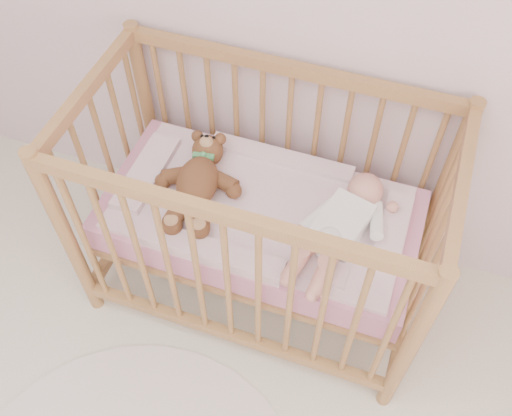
% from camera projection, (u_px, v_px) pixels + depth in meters
% --- Properties ---
extents(crib, '(1.36, 0.76, 1.00)m').
position_uv_depth(crib, '(260.00, 217.00, 2.24)').
color(crib, '#A97048').
rests_on(crib, floor).
extents(mattress, '(1.22, 0.62, 0.13)m').
position_uv_depth(mattress, '(260.00, 219.00, 2.25)').
color(mattress, pink).
rests_on(mattress, crib).
extents(blanket, '(1.10, 0.58, 0.06)m').
position_uv_depth(blanket, '(260.00, 208.00, 2.19)').
color(blanket, pink).
rests_on(blanket, mattress).
extents(baby, '(0.43, 0.66, 0.15)m').
position_uv_depth(baby, '(342.00, 223.00, 2.05)').
color(baby, white).
rests_on(baby, blanket).
extents(teddy_bear, '(0.43, 0.55, 0.14)m').
position_uv_depth(teddy_bear, '(197.00, 181.00, 2.16)').
color(teddy_bear, brown).
rests_on(teddy_bear, blanket).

